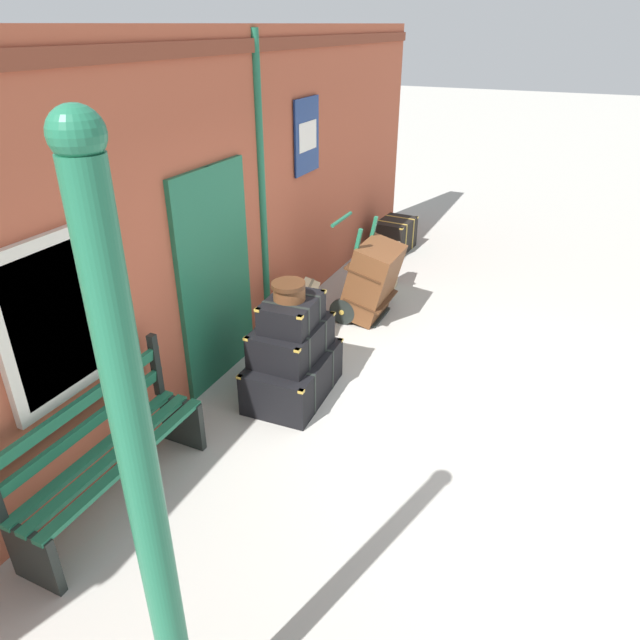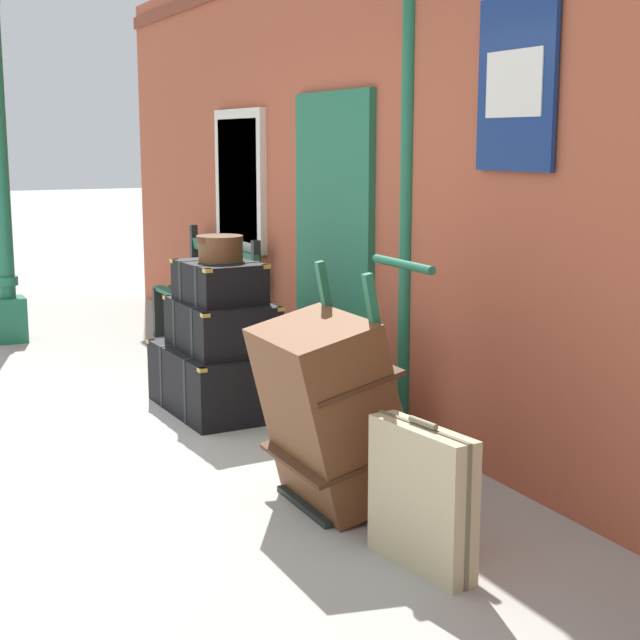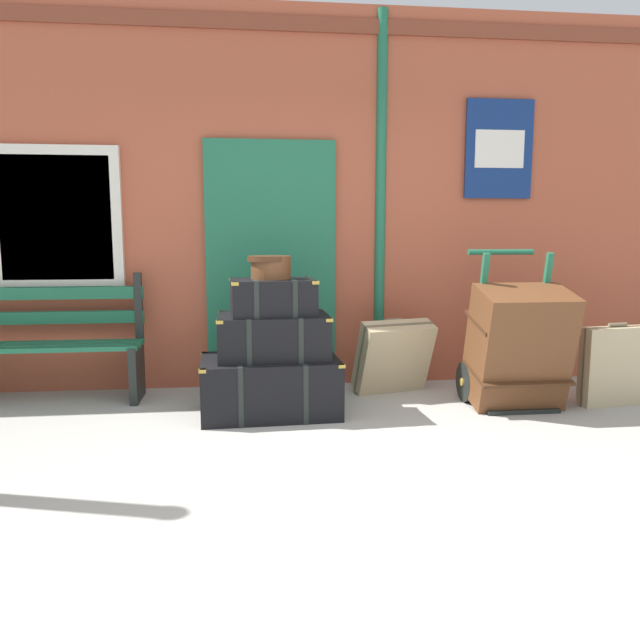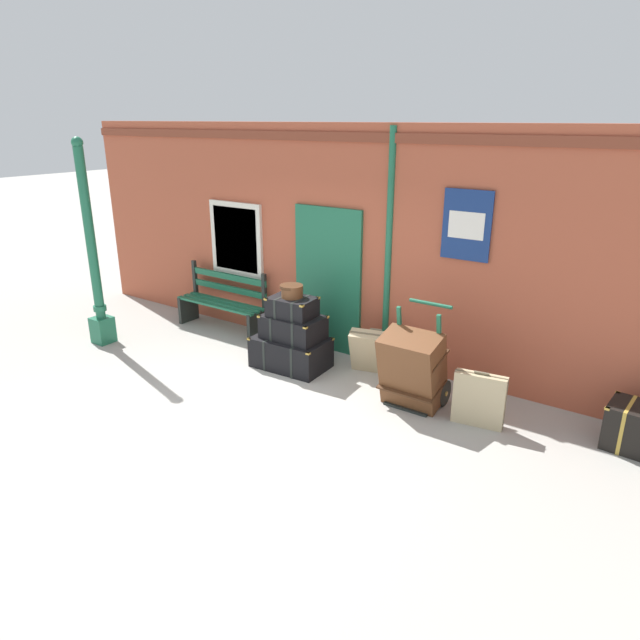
{
  "view_description": "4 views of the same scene",
  "coord_description": "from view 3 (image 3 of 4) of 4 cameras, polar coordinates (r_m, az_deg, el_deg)",
  "views": [
    {
      "loc": [
        -4.46,
        -0.58,
        3.2
      ],
      "look_at": [
        0.15,
        1.56,
        0.57
      ],
      "focal_mm": 32.23,
      "sensor_mm": 36.0,
      "label": 1
    },
    {
      "loc": [
        5.62,
        -0.54,
        1.79
      ],
      "look_at": [
        0.69,
        1.84,
        0.77
      ],
      "focal_mm": 54.81,
      "sensor_mm": 36.0,
      "label": 2
    },
    {
      "loc": [
        -0.51,
        -2.87,
        1.35
      ],
      "look_at": [
        -0.01,
        1.55,
        0.7
      ],
      "focal_mm": 34.67,
      "sensor_mm": 36.0,
      "label": 3
    },
    {
      "loc": [
        4.06,
        -4.1,
        3.26
      ],
      "look_at": [
        0.08,
        1.64,
        0.76
      ],
      "focal_mm": 31.89,
      "sensor_mm": 36.0,
      "label": 4
    }
  ],
  "objects": [
    {
      "name": "large_brown_trunk",
      "position": [
        4.89,
        17.86,
        -2.39
      ],
      "size": [
        0.7,
        0.63,
        0.96
      ],
      "color": "brown",
      "rests_on": "ground"
    },
    {
      "name": "platform_bench",
      "position": [
        5.38,
        -24.53,
        -2.18
      ],
      "size": [
        1.6,
        0.43,
        1.01
      ],
      "color": "#1E6647",
      "rests_on": "ground"
    },
    {
      "name": "steamer_trunk_base",
      "position": [
        4.61,
        -4.64,
        -6.07
      ],
      "size": [
        1.04,
        0.7,
        0.43
      ],
      "color": "black",
      "rests_on": "ground"
    },
    {
      "name": "suitcase_oxblood",
      "position": [
        5.17,
        6.8,
        -3.37
      ],
      "size": [
        0.69,
        0.52,
        0.63
      ],
      "color": "tan",
      "rests_on": "ground"
    },
    {
      "name": "steamer_trunk_top",
      "position": [
        4.51,
        -4.39,
        2.14
      ],
      "size": [
        0.64,
        0.49,
        0.27
      ],
      "color": "black",
      "rests_on": "steamer_trunk_middle"
    },
    {
      "name": "porters_trolley",
      "position": [
        5.09,
        16.95,
        -4.34
      ],
      "size": [
        0.71,
        0.59,
        1.2
      ],
      "color": "black",
      "rests_on": "ground"
    },
    {
      "name": "ground_plane",
      "position": [
        3.21,
        3.41,
        -16.55
      ],
      "size": [
        60.0,
        60.0,
        0.0
      ],
      "primitive_type": "plane",
      "color": "#A3A099"
    },
    {
      "name": "steamer_trunk_middle",
      "position": [
        4.56,
        -4.33,
        -1.48
      ],
      "size": [
        0.82,
        0.56,
        0.33
      ],
      "color": "black",
      "rests_on": "steamer_trunk_base"
    },
    {
      "name": "round_hatbox",
      "position": [
        4.51,
        -4.59,
        5.03
      ],
      "size": [
        0.31,
        0.31,
        0.17
      ],
      "color": "brown",
      "rests_on": "steamer_trunk_top"
    },
    {
      "name": "brick_facade",
      "position": [
        5.5,
        -1.4,
        10.84
      ],
      "size": [
        10.4,
        0.35,
        3.2
      ],
      "color": "#AD5138",
      "rests_on": "ground"
    },
    {
      "name": "suitcase_olive",
      "position": [
        5.33,
        25.56,
        -3.84
      ],
      "size": [
        0.58,
        0.22,
        0.65
      ],
      "color": "tan",
      "rests_on": "ground"
    }
  ]
}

